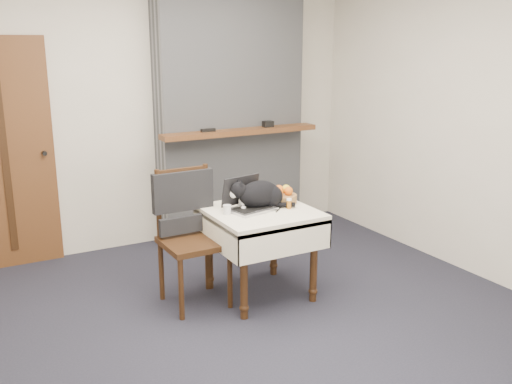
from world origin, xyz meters
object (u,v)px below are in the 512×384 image
side_table (260,224)px  laptop (247,201)px  cream_jar (227,210)px  cat (260,195)px  chair (188,217)px  pill_bottle (289,203)px  fruit_basket (282,196)px  door (4,156)px

side_table → laptop: bearing=142.2°
side_table → cream_jar: (-0.27, 0.02, 0.15)m
cat → chair: (-0.54, 0.15, -0.14)m
pill_bottle → fruit_basket: fruit_basket is taller
cream_jar → fruit_basket: bearing=8.2°
laptop → cat: laptop is taller
pill_bottle → fruit_basket: (0.04, 0.18, 0.01)m
fruit_basket → cat: bearing=-168.9°
cream_jar → chair: chair is taller
laptop → fruit_basket: laptop is taller
door → pill_bottle: bearing=-42.5°
cat → cream_jar: (-0.30, -0.03, -0.07)m
door → chair: size_ratio=1.93×
side_table → fruit_basket: 0.32m
laptop → cat: 0.12m
door → cat: size_ratio=4.08×
chair → door: bearing=127.1°
pill_bottle → chair: 0.78m
laptop → pill_bottle: bearing=-37.5°
side_table → pill_bottle: bearing=-20.5°
fruit_basket → chair: (-0.76, 0.11, -0.09)m
door → side_table: bearing=-44.7°
side_table → chair: 0.56m
door → pill_bottle: door is taller
side_table → door: bearing=135.3°
door → cat: door is taller
laptop → cream_jar: bearing=-179.8°
cat → chair: chair is taller
cream_jar → door: bearing=130.5°
laptop → fruit_basket: (0.33, 0.04, -0.01)m
laptop → chair: bearing=150.2°
laptop → door: bearing=123.3°
side_table → pill_bottle: 0.27m
pill_bottle → chair: (-0.72, 0.28, -0.08)m
laptop → chair: (-0.43, 0.14, -0.10)m
laptop → cat: size_ratio=0.79×
cat → fruit_basket: (0.22, 0.04, -0.05)m
cream_jar → laptop: bearing=11.9°
cream_jar → cat: bearing=6.0°
cat → pill_bottle: 0.23m
cream_jar → fruit_basket: 0.53m
door → fruit_basket: 2.42m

